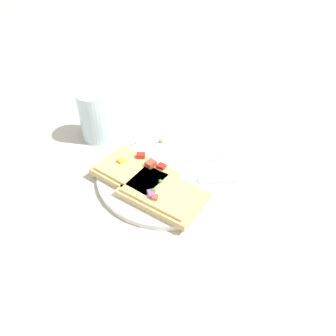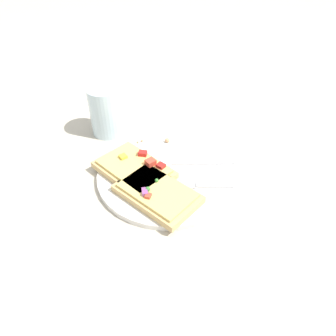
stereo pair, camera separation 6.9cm
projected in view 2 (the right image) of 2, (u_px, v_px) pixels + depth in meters
ground_plane at (168, 176)px, 0.70m from camera, size 4.00×4.00×0.00m
plate at (168, 174)px, 0.70m from camera, size 0.30×0.30×0.01m
fork at (176, 163)px, 0.71m from camera, size 0.21×0.12×0.01m
knife at (192, 185)px, 0.66m from camera, size 0.18×0.11×0.01m
pizza_slice_main at (134, 169)px, 0.69m from camera, size 0.15×0.18×0.03m
pizza_slice_corner at (157, 193)px, 0.63m from camera, size 0.14×0.18×0.03m
crumb_scatter at (165, 162)px, 0.71m from camera, size 0.08×0.22×0.01m
drinking_glass at (106, 111)px, 0.79m from camera, size 0.08×0.08×0.12m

